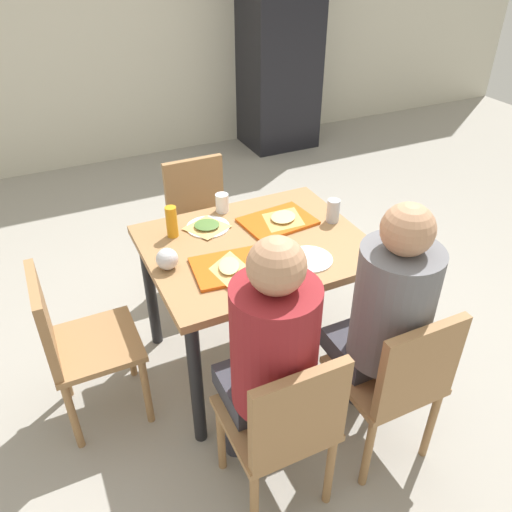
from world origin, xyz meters
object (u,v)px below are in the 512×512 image
at_px(soda_can, 333,211).
at_px(drink_fridge, 279,52).
at_px(chair_far_side, 201,217).
at_px(person_in_brown_jacket, 385,313).
at_px(main_table, 256,261).
at_px(foil_bundle, 167,259).
at_px(pizza_slice_a, 229,267).
at_px(chair_near_left, 285,424).
at_px(plastic_cup_b, 298,273).
at_px(pizza_slice_c, 207,226).
at_px(chair_near_right, 398,378).
at_px(pizza_slice_b, 283,218).
at_px(tray_red_far, 278,221).
at_px(tray_red_near, 233,267).
at_px(paper_plate_center, 208,227).
at_px(person_in_red, 270,353).
at_px(chair_left_end, 74,340).
at_px(plastic_cup_a, 222,203).
at_px(condiment_bottle, 172,222).
at_px(paper_plate_near_edge, 309,259).

height_order(soda_can, drink_fridge, drink_fridge).
bearing_deg(chair_far_side, person_in_brown_jacket, -79.92).
distance_m(main_table, foil_bundle, 0.48).
xyz_separation_m(main_table, pizza_slice_a, (-0.21, -0.16, 0.13)).
height_order(chair_near_left, soda_can, soda_can).
distance_m(person_in_brown_jacket, plastic_cup_b, 0.40).
distance_m(pizza_slice_a, pizza_slice_c, 0.39).
relative_size(chair_near_left, chair_near_right, 1.00).
relative_size(soda_can, drink_fridge, 0.06).
distance_m(person_in_brown_jacket, pizza_slice_b, 0.80).
bearing_deg(foil_bundle, soda_can, 2.74).
bearing_deg(chair_far_side, tray_red_far, -74.88).
bearing_deg(pizza_slice_a, chair_near_left, -94.77).
height_order(chair_near_left, plastic_cup_b, plastic_cup_b).
bearing_deg(tray_red_far, tray_red_near, -142.95).
height_order(paper_plate_center, soda_can, soda_can).
relative_size(person_in_brown_jacket, paper_plate_center, 5.73).
xyz_separation_m(pizza_slice_a, plastic_cup_b, (0.24, -0.20, 0.03)).
xyz_separation_m(person_in_red, pizza_slice_c, (0.10, 0.90, 0.04)).
bearing_deg(tray_red_far, chair_near_left, -115.48).
bearing_deg(paper_plate_center, pizza_slice_a, -97.34).
xyz_separation_m(chair_left_end, drink_fridge, (2.52, 2.85, 0.45)).
bearing_deg(main_table, tray_red_far, 34.87).
height_order(tray_red_near, soda_can, soda_can).
xyz_separation_m(chair_near_right, foil_bundle, (-0.71, 0.79, 0.32)).
distance_m(chair_near_right, person_in_red, 0.60).
height_order(person_in_red, plastic_cup_a, person_in_red).
relative_size(tray_red_near, drink_fridge, 0.19).
xyz_separation_m(pizza_slice_a, condiment_bottle, (-0.13, 0.40, 0.06)).
xyz_separation_m(main_table, tray_red_near, (-0.18, -0.15, 0.11)).
bearing_deg(soda_can, plastic_cup_a, 144.15).
bearing_deg(foil_bundle, pizza_slice_b, 12.20).
distance_m(chair_near_right, drink_fridge, 3.93).
bearing_deg(soda_can, main_table, -177.26).
xyz_separation_m(main_table, foil_bundle, (-0.45, -0.02, 0.16)).
xyz_separation_m(tray_red_near, pizza_slice_c, (0.02, 0.38, 0.01)).
bearing_deg(paper_plate_center, plastic_cup_b, -72.91).
height_order(person_in_red, paper_plate_near_edge, person_in_red).
relative_size(tray_red_near, foil_bundle, 3.60).
height_order(chair_far_side, plastic_cup_b, plastic_cup_b).
xyz_separation_m(chair_near_left, pizza_slice_a, (0.05, 0.65, 0.30)).
bearing_deg(plastic_cup_b, soda_can, 42.45).
relative_size(person_in_red, tray_red_near, 3.50).
distance_m(chair_left_end, pizza_slice_a, 0.78).
xyz_separation_m(tray_red_far, paper_plate_near_edge, (-0.03, -0.37, -0.00)).
height_order(person_in_brown_jacket, pizza_slice_c, person_in_brown_jacket).
bearing_deg(pizza_slice_b, foil_bundle, -167.80).
relative_size(main_table, person_in_brown_jacket, 0.84).
bearing_deg(tray_red_far, plastic_cup_a, 131.82).
height_order(main_table, person_in_brown_jacket, person_in_brown_jacket).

